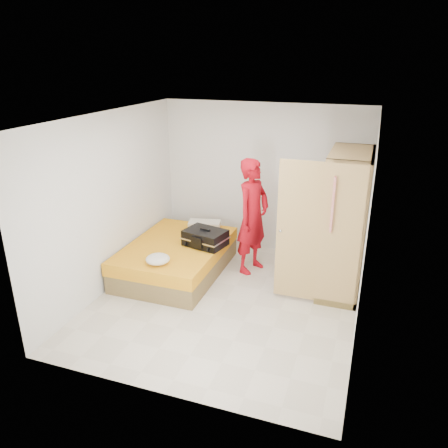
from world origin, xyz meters
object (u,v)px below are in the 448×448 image
(suitcase, at_px, (205,238))
(round_cushion, at_px, (158,259))
(person, at_px, (253,216))
(bed, at_px, (176,258))
(wardrobe, at_px, (341,227))

(suitcase, xyz_separation_m, round_cushion, (-0.41, -0.84, -0.06))
(person, bearing_deg, bed, 133.08)
(suitcase, bearing_deg, wardrobe, 17.86)
(wardrobe, xyz_separation_m, round_cushion, (-2.45, -1.01, -0.43))
(suitcase, height_order, round_cushion, suitcase)
(bed, bearing_deg, round_cushion, -85.70)
(round_cushion, bearing_deg, wardrobe, 22.43)
(suitcase, relative_size, round_cushion, 2.09)
(person, bearing_deg, round_cushion, 157.71)
(bed, distance_m, wardrobe, 2.63)
(bed, distance_m, suitcase, 0.60)
(wardrobe, bearing_deg, round_cushion, -157.57)
(person, xyz_separation_m, suitcase, (-0.66, -0.39, -0.31))
(wardrobe, relative_size, suitcase, 2.87)
(person, distance_m, suitcase, 0.83)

